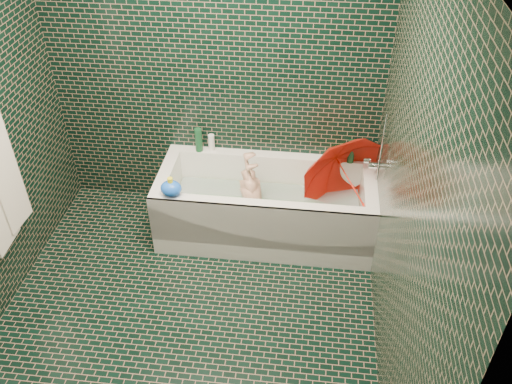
# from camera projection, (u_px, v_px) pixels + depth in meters

# --- Properties ---
(floor) EXTENTS (2.80, 2.80, 0.00)m
(floor) POSITION_uv_depth(u_px,v_px,m) (186.00, 323.00, 3.76)
(floor) COLOR black
(floor) RESTS_ON ground
(wall_back) EXTENTS (2.80, 0.00, 2.80)m
(wall_back) POSITION_uv_depth(u_px,v_px,m) (214.00, 70.00, 4.10)
(wall_back) COLOR black
(wall_back) RESTS_ON floor
(wall_right) EXTENTS (0.00, 2.80, 2.80)m
(wall_right) POSITION_uv_depth(u_px,v_px,m) (407.00, 195.00, 2.88)
(wall_right) COLOR black
(wall_right) RESTS_ON floor
(bathtub) EXTENTS (1.70, 0.75, 0.55)m
(bathtub) POSITION_uv_depth(u_px,v_px,m) (266.00, 212.00, 4.38)
(bathtub) COLOR white
(bathtub) RESTS_ON floor
(bath_mat) EXTENTS (1.35, 0.47, 0.01)m
(bath_mat) POSITION_uv_depth(u_px,v_px,m) (266.00, 216.00, 4.43)
(bath_mat) COLOR green
(bath_mat) RESTS_ON bathtub
(water) EXTENTS (1.48, 0.53, 0.00)m
(water) POSITION_uv_depth(u_px,v_px,m) (266.00, 202.00, 4.34)
(water) COLOR silver
(water) RESTS_ON bathtub
(faucet) EXTENTS (0.18, 0.19, 0.55)m
(faucet) POSITION_uv_depth(u_px,v_px,m) (377.00, 161.00, 3.97)
(faucet) COLOR silver
(faucet) RESTS_ON wall_right
(child) EXTENTS (0.89, 0.45, 0.27)m
(child) POSITION_uv_depth(u_px,v_px,m) (254.00, 203.00, 4.32)
(child) COLOR tan
(child) RESTS_ON bathtub
(umbrella) EXTENTS (0.95, 1.05, 0.86)m
(umbrella) POSITION_uv_depth(u_px,v_px,m) (351.00, 183.00, 4.14)
(umbrella) COLOR red
(umbrella) RESTS_ON bathtub
(soap_bottle_a) EXTENTS (0.12, 0.12, 0.24)m
(soap_bottle_a) POSITION_uv_depth(u_px,v_px,m) (369.00, 161.00, 4.37)
(soap_bottle_a) COLOR white
(soap_bottle_a) RESTS_ON bathtub
(soap_bottle_b) EXTENTS (0.10, 0.10, 0.17)m
(soap_bottle_b) POSITION_uv_depth(u_px,v_px,m) (369.00, 163.00, 4.35)
(soap_bottle_b) COLOR #381B67
(soap_bottle_b) RESTS_ON bathtub
(soap_bottle_c) EXTENTS (0.16, 0.16, 0.16)m
(soap_bottle_c) POSITION_uv_depth(u_px,v_px,m) (346.00, 161.00, 4.36)
(soap_bottle_c) COLOR #144927
(soap_bottle_c) RESTS_ON bathtub
(bottle_right_tall) EXTENTS (0.07, 0.07, 0.20)m
(bottle_right_tall) POSITION_uv_depth(u_px,v_px,m) (351.00, 152.00, 4.30)
(bottle_right_tall) COLOR #144927
(bottle_right_tall) RESTS_ON bathtub
(bottle_right_pump) EXTENTS (0.07, 0.07, 0.19)m
(bottle_right_pump) POSITION_uv_depth(u_px,v_px,m) (370.00, 152.00, 4.31)
(bottle_right_pump) COLOR silver
(bottle_right_pump) RESTS_ON bathtub
(bottle_left_tall) EXTENTS (0.08, 0.08, 0.20)m
(bottle_left_tall) POSITION_uv_depth(u_px,v_px,m) (199.00, 140.00, 4.43)
(bottle_left_tall) COLOR #144927
(bottle_left_tall) RESTS_ON bathtub
(bottle_left_short) EXTENTS (0.07, 0.07, 0.14)m
(bottle_left_short) POSITION_uv_depth(u_px,v_px,m) (211.00, 143.00, 4.46)
(bottle_left_short) COLOR white
(bottle_left_short) RESTS_ON bathtub
(rubber_duck) EXTENTS (0.13, 0.09, 0.10)m
(rubber_duck) POSITION_uv_depth(u_px,v_px,m) (338.00, 153.00, 4.38)
(rubber_duck) COLOR yellow
(rubber_duck) RESTS_ON bathtub
(bath_toy) EXTENTS (0.17, 0.14, 0.15)m
(bath_toy) POSITION_uv_depth(u_px,v_px,m) (171.00, 188.00, 3.97)
(bath_toy) COLOR blue
(bath_toy) RESTS_ON bathtub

